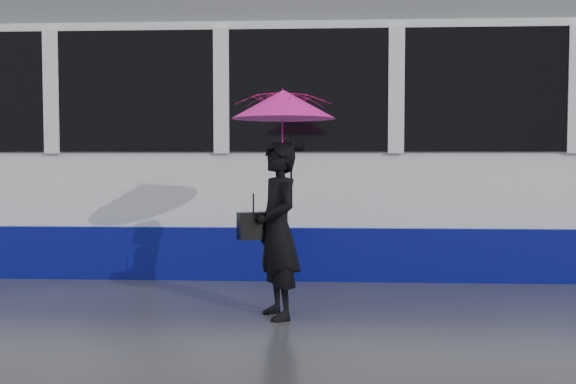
{
  "coord_description": "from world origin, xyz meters",
  "views": [
    {
      "loc": [
        -0.07,
        -6.11,
        1.42
      ],
      "look_at": [
        -0.38,
        0.02,
        1.1
      ],
      "focal_mm": 40.0,
      "sensor_mm": 36.0,
      "label": 1
    }
  ],
  "objects": [
    {
      "name": "ground",
      "position": [
        0.0,
        0.0,
        0.0
      ],
      "size": [
        90.0,
        90.0,
        0.0
      ],
      "primitive_type": "plane",
      "color": "#2D2D32",
      "rests_on": "ground"
    },
    {
      "name": "rails",
      "position": [
        0.0,
        2.5,
        0.01
      ],
      "size": [
        34.0,
        1.51,
        0.02
      ],
      "color": "#3F3D38",
      "rests_on": "ground"
    },
    {
      "name": "tram",
      "position": [
        1.28,
        2.5,
        1.64
      ],
      "size": [
        26.0,
        2.56,
        3.35
      ],
      "color": "white",
      "rests_on": "ground"
    },
    {
      "name": "woman",
      "position": [
        -0.45,
        -0.45,
        0.78
      ],
      "size": [
        0.58,
        0.68,
        1.57
      ],
      "primitive_type": "imported",
      "rotation": [
        0.0,
        0.0,
        -1.14
      ],
      "color": "black",
      "rests_on": "ground"
    },
    {
      "name": "umbrella",
      "position": [
        -0.4,
        -0.45,
        1.72
      ],
      "size": [
        1.22,
        1.22,
        1.06
      ],
      "rotation": [
        0.0,
        0.0,
        0.43
      ],
      "color": "#FC1569",
      "rests_on": "ground"
    },
    {
      "name": "handbag",
      "position": [
        -0.67,
        -0.43,
        0.82
      ],
      "size": [
        0.31,
        0.23,
        0.42
      ],
      "rotation": [
        0.0,
        0.0,
        0.43
      ],
      "color": "black",
      "rests_on": "ground"
    }
  ]
}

